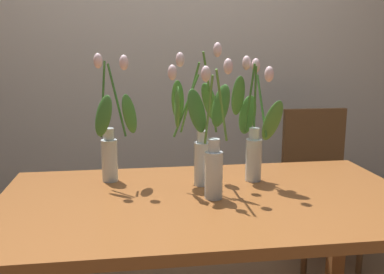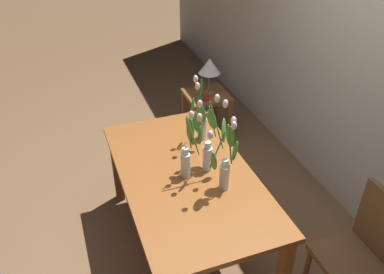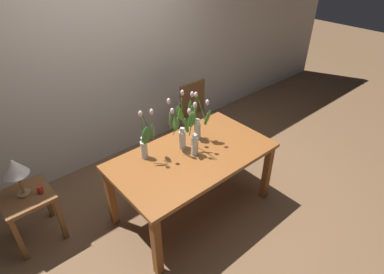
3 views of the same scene
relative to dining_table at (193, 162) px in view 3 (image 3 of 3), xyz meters
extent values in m
plane|color=brown|center=(0.00, 0.00, -0.65)|extent=(18.00, 18.00, 0.00)
cube|color=beige|center=(0.00, 1.52, 0.70)|extent=(9.00, 0.10, 2.70)
cube|color=brown|center=(0.00, 0.00, 0.07)|extent=(1.60, 0.90, 0.04)
cube|color=brown|center=(-0.74, -0.39, -0.30)|extent=(0.07, 0.07, 0.70)
cube|color=brown|center=(0.74, -0.39, -0.30)|extent=(0.07, 0.07, 0.70)
cube|color=brown|center=(-0.74, 0.39, -0.30)|extent=(0.07, 0.07, 0.70)
cube|color=brown|center=(0.74, 0.39, -0.30)|extent=(0.07, 0.07, 0.70)
cylinder|color=silver|center=(-0.38, 0.26, 0.18)|extent=(0.07, 0.07, 0.18)
cylinder|color=silver|center=(-0.38, 0.26, 0.30)|extent=(0.04, 0.04, 0.05)
cylinder|color=silver|center=(-0.38, 0.26, 0.15)|extent=(0.06, 0.06, 0.11)
cylinder|color=#3D752D|center=(-0.34, 0.23, 0.44)|extent=(0.07, 0.07, 0.29)
ellipsoid|color=silver|center=(-0.31, 0.19, 0.59)|extent=(0.04, 0.04, 0.06)
ellipsoid|color=#427F33|center=(-0.29, 0.22, 0.39)|extent=(0.09, 0.09, 0.18)
cylinder|color=#3D752D|center=(-0.40, 0.24, 0.45)|extent=(0.03, 0.05, 0.31)
ellipsoid|color=silver|center=(-0.41, 0.22, 0.60)|extent=(0.04, 0.04, 0.06)
ellipsoid|color=#427F33|center=(-0.39, 0.19, 0.39)|extent=(0.11, 0.06, 0.18)
cylinder|color=silver|center=(0.00, 0.16, 0.18)|extent=(0.07, 0.07, 0.18)
cylinder|color=silver|center=(0.00, 0.16, 0.30)|extent=(0.04, 0.04, 0.05)
cylinder|color=silver|center=(0.00, 0.16, 0.15)|extent=(0.06, 0.06, 0.11)
cylinder|color=#478433|center=(0.04, 0.20, 0.47)|extent=(0.08, 0.08, 0.34)
ellipsoid|color=silver|center=(0.08, 0.24, 0.64)|extent=(0.04, 0.04, 0.06)
ellipsoid|color=#4C8E38|center=(0.05, 0.25, 0.43)|extent=(0.11, 0.08, 0.18)
cylinder|color=#478433|center=(-0.04, 0.21, 0.45)|extent=(0.07, 0.09, 0.30)
ellipsoid|color=silver|center=(-0.08, 0.25, 0.60)|extent=(0.04, 0.04, 0.06)
ellipsoid|color=#4C8E38|center=(-0.09, 0.22, 0.44)|extent=(0.08, 0.09, 0.18)
cylinder|color=#478433|center=(-0.07, 0.15, 0.42)|extent=(0.11, 0.02, 0.25)
ellipsoid|color=silver|center=(-0.12, 0.14, 0.56)|extent=(0.04, 0.04, 0.06)
ellipsoid|color=#4C8E38|center=(-0.11, 0.12, 0.42)|extent=(0.03, 0.11, 0.18)
cylinder|color=silver|center=(0.23, 0.18, 0.18)|extent=(0.07, 0.07, 0.18)
cylinder|color=silver|center=(0.23, 0.18, 0.30)|extent=(0.04, 0.04, 0.05)
cylinder|color=silver|center=(0.23, 0.18, 0.15)|extent=(0.06, 0.06, 0.11)
cylinder|color=#3D752D|center=(0.24, 0.12, 0.42)|extent=(0.02, 0.11, 0.24)
ellipsoid|color=silver|center=(0.24, 0.07, 0.55)|extent=(0.04, 0.04, 0.06)
ellipsoid|color=#4C8E38|center=(0.27, 0.08, 0.37)|extent=(0.12, 0.05, 0.18)
cylinder|color=#3D752D|center=(0.23, 0.21, 0.44)|extent=(0.02, 0.04, 0.29)
ellipsoid|color=silver|center=(0.24, 0.22, 0.58)|extent=(0.04, 0.04, 0.06)
ellipsoid|color=#4C8E38|center=(0.21, 0.26, 0.37)|extent=(0.10, 0.05, 0.18)
cylinder|color=#3D752D|center=(0.21, 0.22, 0.44)|extent=(0.03, 0.05, 0.30)
ellipsoid|color=silver|center=(0.20, 0.24, 0.59)|extent=(0.04, 0.04, 0.06)
ellipsoid|color=#4C8E38|center=(0.17, 0.24, 0.45)|extent=(0.08, 0.07, 0.17)
cylinder|color=silver|center=(0.02, -0.01, 0.18)|extent=(0.07, 0.07, 0.18)
cylinder|color=silver|center=(0.02, -0.01, 0.30)|extent=(0.04, 0.04, 0.05)
cylinder|color=silver|center=(0.02, -0.01, 0.15)|extent=(0.06, 0.06, 0.11)
cylinder|color=#56933D|center=(0.00, 0.02, 0.42)|extent=(0.03, 0.05, 0.26)
ellipsoid|color=silver|center=(-0.01, 0.04, 0.56)|extent=(0.04, 0.04, 0.06)
ellipsoid|color=#427F33|center=(-0.04, 0.04, 0.42)|extent=(0.11, 0.06, 0.18)
cylinder|color=#56933D|center=(0.05, 0.03, 0.44)|extent=(0.07, 0.07, 0.28)
ellipsoid|color=silver|center=(0.08, 0.06, 0.58)|extent=(0.04, 0.04, 0.06)
ellipsoid|color=#427F33|center=(0.06, 0.08, 0.43)|extent=(0.10, 0.07, 0.18)
cube|color=brown|center=(0.85, 0.80, -0.20)|extent=(0.40, 0.40, 0.04)
cylinder|color=brown|center=(1.02, 0.63, -0.43)|extent=(0.04, 0.04, 0.43)
cylinder|color=brown|center=(0.68, 0.63, -0.43)|extent=(0.04, 0.04, 0.43)
cylinder|color=brown|center=(1.02, 0.97, -0.43)|extent=(0.04, 0.04, 0.43)
cylinder|color=brown|center=(0.68, 0.97, -0.43)|extent=(0.04, 0.04, 0.43)
cube|color=brown|center=(0.85, 0.98, 0.05)|extent=(0.40, 0.04, 0.46)
cube|color=brown|center=(-1.40, 0.72, -0.12)|extent=(0.44, 0.44, 0.04)
cube|color=brown|center=(-1.59, 0.53, -0.39)|extent=(0.04, 0.04, 0.51)
cube|color=brown|center=(-1.21, 0.53, -0.39)|extent=(0.04, 0.04, 0.51)
cube|color=brown|center=(-1.59, 0.91, -0.39)|extent=(0.04, 0.04, 0.51)
cube|color=brown|center=(-1.21, 0.91, -0.39)|extent=(0.04, 0.04, 0.51)
cylinder|color=olive|center=(-1.40, 0.74, -0.09)|extent=(0.12, 0.12, 0.02)
cylinder|color=olive|center=(-1.40, 0.74, 0.03)|extent=(0.02, 0.02, 0.22)
cone|color=silver|center=(-1.40, 0.74, 0.22)|extent=(0.22, 0.22, 0.16)
cylinder|color=#B72D23|center=(-1.28, 0.66, -0.06)|extent=(0.06, 0.06, 0.07)
camera|label=1|loc=(-0.29, -1.56, 0.65)|focal=40.72mm
camera|label=2|loc=(2.06, -0.72, 1.86)|focal=37.25mm
camera|label=3|loc=(-1.63, -1.87, 1.93)|focal=29.46mm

